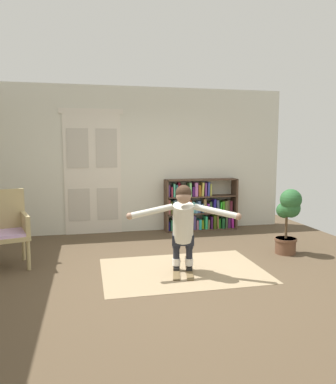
{
  "coord_description": "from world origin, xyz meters",
  "views": [
    {
      "loc": [
        -1.07,
        -4.77,
        1.72
      ],
      "look_at": [
        0.1,
        0.51,
        1.05
      ],
      "focal_mm": 34.24,
      "sensor_mm": 36.0,
      "label": 1
    }
  ],
  "objects_px": {
    "bookshelf": "(198,207)",
    "skis_pair": "(183,268)",
    "wicker_chair": "(5,227)",
    "potted_plant": "(288,215)",
    "person_skier": "(183,221)"
  },
  "relations": [
    {
      "from": "bookshelf",
      "to": "skis_pair",
      "type": "bearing_deg",
      "value": -112.11
    },
    {
      "from": "bookshelf",
      "to": "wicker_chair",
      "type": "bearing_deg",
      "value": -154.24
    },
    {
      "from": "bookshelf",
      "to": "potted_plant",
      "type": "distance_m",
      "value": 2.14
    },
    {
      "from": "wicker_chair",
      "to": "potted_plant",
      "type": "xyz_separation_m",
      "value": [
        4.3,
        -0.29,
        0.05
      ]
    },
    {
      "from": "potted_plant",
      "to": "person_skier",
      "type": "relative_size",
      "value": 0.72
    },
    {
      "from": "potted_plant",
      "to": "skis_pair",
      "type": "relative_size",
      "value": 1.18
    },
    {
      "from": "bookshelf",
      "to": "wicker_chair",
      "type": "relative_size",
      "value": 1.38
    },
    {
      "from": "wicker_chair",
      "to": "person_skier",
      "type": "xyz_separation_m",
      "value": [
        2.42,
        -0.85,
        0.14
      ]
    },
    {
      "from": "wicker_chair",
      "to": "potted_plant",
      "type": "relative_size",
      "value": 1.04
    },
    {
      "from": "bookshelf",
      "to": "skis_pair",
      "type": "height_order",
      "value": "bookshelf"
    },
    {
      "from": "person_skier",
      "to": "potted_plant",
      "type": "bearing_deg",
      "value": 16.54
    },
    {
      "from": "potted_plant",
      "to": "bookshelf",
      "type": "bearing_deg",
      "value": 114.89
    },
    {
      "from": "bookshelf",
      "to": "skis_pair",
      "type": "relative_size",
      "value": 1.69
    },
    {
      "from": "potted_plant",
      "to": "wicker_chair",
      "type": "bearing_deg",
      "value": 176.12
    },
    {
      "from": "potted_plant",
      "to": "skis_pair",
      "type": "height_order",
      "value": "potted_plant"
    }
  ]
}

